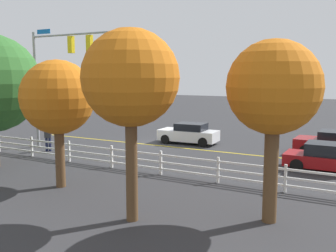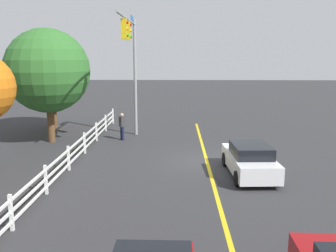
{
  "view_description": "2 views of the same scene",
  "coord_description": "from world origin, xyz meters",
  "px_view_note": "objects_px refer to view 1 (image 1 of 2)",
  "views": [
    {
      "loc": [
        -13.15,
        21.75,
        4.69
      ],
      "look_at": [
        -2.27,
        1.74,
        1.64
      ],
      "focal_mm": 40.52,
      "sensor_mm": 36.0,
      "label": 1
    },
    {
      "loc": [
        -17.19,
        1.52,
        5.19
      ],
      "look_at": [
        -2.18,
        1.89,
        2.22
      ],
      "focal_mm": 38.27,
      "sensor_mm": 36.0,
      "label": 2
    }
  ],
  "objects_px": {
    "tree_0": "(131,79)",
    "tree_1": "(274,89)",
    "tree_2": "(58,98)",
    "car_2": "(189,134)",
    "car_1": "(331,158)",
    "pedestrian": "(48,136)"
  },
  "relations": [
    {
      "from": "tree_0",
      "to": "tree_1",
      "type": "distance_m",
      "value": 4.45
    },
    {
      "from": "tree_0",
      "to": "tree_2",
      "type": "xyz_separation_m",
      "value": [
        4.77,
        -1.69,
        -0.8
      ]
    },
    {
      "from": "tree_0",
      "to": "car_2",
      "type": "bearing_deg",
      "value": -72.02
    },
    {
      "from": "tree_2",
      "to": "car_1",
      "type": "bearing_deg",
      "value": -140.03
    },
    {
      "from": "pedestrian",
      "to": "car_1",
      "type": "bearing_deg",
      "value": 66.35
    },
    {
      "from": "car_2",
      "to": "tree_2",
      "type": "height_order",
      "value": "tree_2"
    },
    {
      "from": "car_1",
      "to": "pedestrian",
      "type": "bearing_deg",
      "value": -169.26
    },
    {
      "from": "pedestrian",
      "to": "tree_0",
      "type": "relative_size",
      "value": 0.27
    },
    {
      "from": "tree_0",
      "to": "tree_2",
      "type": "height_order",
      "value": "tree_0"
    },
    {
      "from": "car_1",
      "to": "pedestrian",
      "type": "distance_m",
      "value": 16.26
    },
    {
      "from": "car_1",
      "to": "tree_1",
      "type": "bearing_deg",
      "value": -97.33
    },
    {
      "from": "car_2",
      "to": "car_1",
      "type": "bearing_deg",
      "value": 155.72
    },
    {
      "from": "car_1",
      "to": "car_2",
      "type": "xyz_separation_m",
      "value": [
        9.43,
        -3.67,
        0.03
      ]
    },
    {
      "from": "pedestrian",
      "to": "tree_1",
      "type": "xyz_separation_m",
      "value": [
        -14.92,
        4.96,
        3.34
      ]
    },
    {
      "from": "car_2",
      "to": "tree_1",
      "type": "relative_size",
      "value": 0.71
    },
    {
      "from": "tree_2",
      "to": "tree_1",
      "type": "bearing_deg",
      "value": -177.85
    },
    {
      "from": "car_2",
      "to": "tree_0",
      "type": "bearing_deg",
      "value": 104.98
    },
    {
      "from": "tree_2",
      "to": "tree_0",
      "type": "bearing_deg",
      "value": 160.52
    },
    {
      "from": "car_2",
      "to": "tree_2",
      "type": "bearing_deg",
      "value": 85.23
    },
    {
      "from": "car_1",
      "to": "car_2",
      "type": "relative_size",
      "value": 1.08
    },
    {
      "from": "tree_1",
      "to": "car_2",
      "type": "bearing_deg",
      "value": -54.12
    },
    {
      "from": "tree_0",
      "to": "tree_1",
      "type": "height_order",
      "value": "tree_0"
    }
  ]
}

